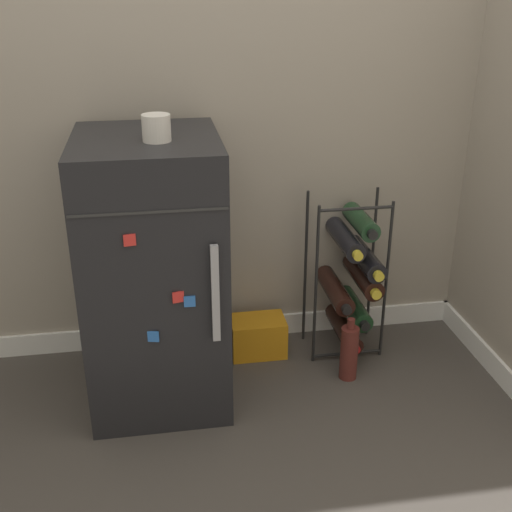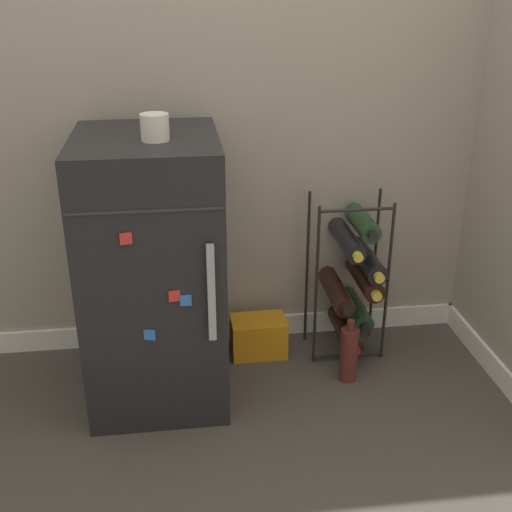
{
  "view_description": "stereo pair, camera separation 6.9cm",
  "coord_description": "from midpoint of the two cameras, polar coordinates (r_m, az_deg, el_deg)",
  "views": [
    {
      "loc": [
        -0.21,
        -1.75,
        1.43
      ],
      "look_at": [
        0.14,
        0.38,
        0.48
      ],
      "focal_mm": 45.0,
      "sensor_mm": 36.0,
      "label": 1
    },
    {
      "loc": [
        -0.14,
        -1.76,
        1.43
      ],
      "look_at": [
        0.14,
        0.38,
        0.48
      ],
      "focal_mm": 45.0,
      "sensor_mm": 36.0,
      "label": 2
    }
  ],
  "objects": [
    {
      "name": "mini_fridge",
      "position": [
        2.26,
        -9.89,
        -1.48
      ],
      "size": [
        0.47,
        0.57,
        0.95
      ],
      "color": "black",
      "rests_on": "ground_plane"
    },
    {
      "name": "ground_plane",
      "position": [
        2.27,
        -2.94,
        -15.26
      ],
      "size": [
        14.0,
        14.0,
        0.0
      ],
      "primitive_type": "plane",
      "color": "#423D38"
    },
    {
      "name": "fridge_top_cup",
      "position": [
        2.04,
        -9.83,
        11.15
      ],
      "size": [
        0.09,
        0.09,
        0.08
      ],
      "color": "silver",
      "rests_on": "mini_fridge"
    },
    {
      "name": "soda_box",
      "position": [
        2.63,
        -0.6,
        -7.14
      ],
      "size": [
        0.22,
        0.15,
        0.15
      ],
      "color": "orange",
      "rests_on": "ground_plane"
    },
    {
      "name": "loose_bottle_floor",
      "position": [
        2.48,
        7.48,
        -8.47
      ],
      "size": [
        0.07,
        0.07,
        0.26
      ],
      "color": "#56231E",
      "rests_on": "ground_plane"
    },
    {
      "name": "wine_rack",
      "position": [
        2.58,
        7.77,
        -1.85
      ],
      "size": [
        0.29,
        0.33,
        0.66
      ],
      "color": "black",
      "rests_on": "ground_plane"
    },
    {
      "name": "wall_back",
      "position": [
        2.42,
        -5.47,
        19.19
      ],
      "size": [
        7.09,
        0.07,
        2.5
      ],
      "color": "#9E9384",
      "rests_on": "ground_plane"
    }
  ]
}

